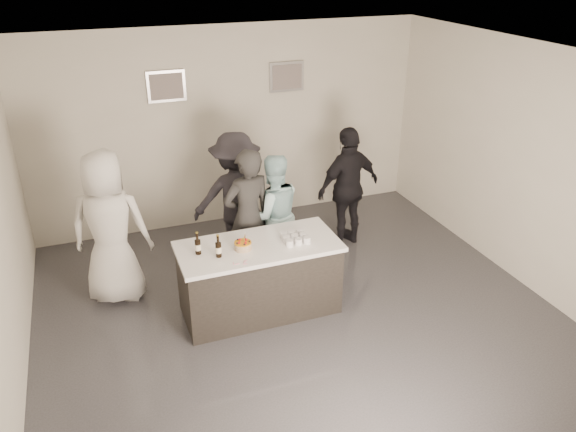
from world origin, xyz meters
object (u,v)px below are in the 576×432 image
object	(u,v)px
cake	(243,246)
person_guest_back	(236,197)
bar_counter	(259,278)
beer_bottle_b	(218,246)
person_guest_right	(348,187)
person_guest_left	(110,228)
beer_bottle_a	(198,243)
person_main_blue	(273,214)
person_main_black	(248,217)

from	to	relation	value
cake	person_guest_back	distance (m)	1.42
bar_counter	beer_bottle_b	distance (m)	0.77
bar_counter	person_guest_right	distance (m)	2.14
bar_counter	person_guest_right	xyz separation A→B (m)	(1.72, 1.19, 0.43)
beer_bottle_b	person_guest_left	world-z (taller)	person_guest_left
beer_bottle_a	person_guest_back	world-z (taller)	person_guest_back
cake	person_main_blue	xyz separation A→B (m)	(0.66, 0.89, -0.12)
cake	person_guest_left	distance (m)	1.66
beer_bottle_b	beer_bottle_a	bearing A→B (deg)	144.61
person_main_blue	cake	bearing A→B (deg)	53.79
person_main_black	person_guest_left	world-z (taller)	person_guest_left
person_main_blue	person_guest_back	world-z (taller)	person_guest_back
beer_bottle_b	person_main_black	distance (m)	1.02
person_guest_left	person_main_black	bearing A→B (deg)	-168.14
bar_counter	person_main_blue	distance (m)	1.04
person_guest_back	cake	bearing A→B (deg)	93.02
cake	beer_bottle_a	world-z (taller)	beer_bottle_a
cake	person_guest_right	world-z (taller)	person_guest_right
beer_bottle_b	person_guest_right	distance (m)	2.57
beer_bottle_b	person_guest_back	distance (m)	1.58
cake	bar_counter	bearing A→B (deg)	11.33
person_main_black	person_guest_left	distance (m)	1.67
beer_bottle_a	person_guest_right	bearing A→B (deg)	25.66
bar_counter	cake	distance (m)	0.53
beer_bottle_b	person_main_black	world-z (taller)	person_main_black
beer_bottle_a	person_guest_left	size ratio (longest dim) A/B	0.13
bar_counter	person_main_blue	bearing A→B (deg)	61.16
person_main_blue	beer_bottle_b	bearing A→B (deg)	45.47
beer_bottle_b	person_main_black	bearing A→B (deg)	54.66
beer_bottle_b	person_guest_right	bearing A→B (deg)	30.40
bar_counter	person_guest_right	bearing A→B (deg)	34.66
beer_bottle_a	beer_bottle_b	size ratio (longest dim) A/B	1.00
beer_bottle_b	person_guest_left	bearing A→B (deg)	136.90
person_guest_left	person_guest_back	size ratio (longest dim) A/B	1.06
person_main_black	person_main_blue	bearing A→B (deg)	-171.22
person_main_black	beer_bottle_a	bearing A→B (deg)	29.96
person_main_black	person_guest_right	distance (m)	1.70
person_guest_right	person_guest_back	distance (m)	1.61
cake	person_main_black	size ratio (longest dim) A/B	0.11
person_main_black	person_guest_back	distance (m)	0.63
bar_counter	cake	size ratio (longest dim) A/B	9.41
beer_bottle_b	person_guest_left	size ratio (longest dim) A/B	0.13
bar_counter	person_guest_back	xyz separation A→B (m)	(0.12, 1.35, 0.46)
person_main_black	cake	bearing A→B (deg)	57.95
beer_bottle_b	person_main_blue	bearing A→B (deg)	44.99
bar_counter	person_guest_back	bearing A→B (deg)	85.03
person_main_blue	person_guest_back	size ratio (longest dim) A/B	0.90
beer_bottle_b	person_guest_left	distance (m)	1.47
person_main_black	person_guest_left	xyz separation A→B (m)	(-1.65, 0.18, 0.06)
beer_bottle_a	person_guest_right	distance (m)	2.68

